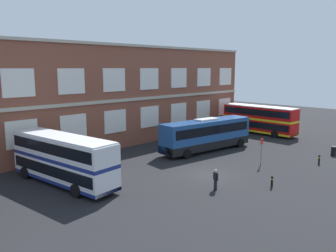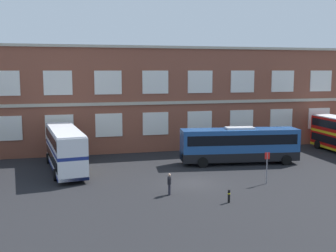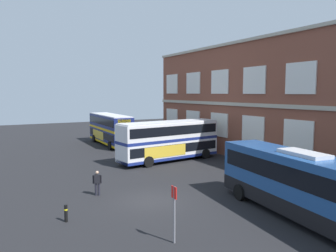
{
  "view_description": "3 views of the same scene",
  "coord_description": "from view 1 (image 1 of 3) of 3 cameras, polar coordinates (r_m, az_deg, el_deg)",
  "views": [
    {
      "loc": [
        -23.59,
        -18.17,
        9.57
      ],
      "look_at": [
        -3.17,
        2.18,
        4.62
      ],
      "focal_mm": 36.37,
      "sensor_mm": 36.0,
      "label": 1
    },
    {
      "loc": [
        -10.34,
        -32.3,
        9.56
      ],
      "look_at": [
        -1.89,
        1.06,
        4.85
      ],
      "focal_mm": 43.77,
      "sensor_mm": 36.0,
      "label": 2
    },
    {
      "loc": [
        18.87,
        -9.02,
        6.98
      ],
      "look_at": [
        -5.12,
        4.13,
        4.22
      ],
      "focal_mm": 35.36,
      "sensor_mm": 36.0,
      "label": 3
    }
  ],
  "objects": [
    {
      "name": "ground_plane",
      "position": [
        32.48,
        4.21,
        -7.41
      ],
      "size": [
        120.0,
        120.0,
        0.0
      ],
      "primitive_type": "plane",
      "color": "black"
    },
    {
      "name": "brick_terminal_building",
      "position": [
        43.25,
        -12.1,
        4.83
      ],
      "size": [
        48.83,
        8.19,
        12.34
      ],
      "color": "brown",
      "rests_on": "ground"
    },
    {
      "name": "waiting_passenger",
      "position": [
        27.4,
        7.98,
        -8.73
      ],
      "size": [
        0.38,
        0.62,
        1.7
      ],
      "color": "black",
      "rests_on": "ground"
    },
    {
      "name": "station_litter_bin",
      "position": [
        41.76,
        26.01,
        -3.77
      ],
      "size": [
        0.6,
        0.6,
        1.03
      ],
      "color": "black",
      "rests_on": "ground"
    },
    {
      "name": "safety_bollard_west",
      "position": [
        29.11,
        17.03,
        -8.86
      ],
      "size": [
        0.19,
        0.19,
        0.95
      ],
      "color": "black",
      "rests_on": "ground"
    },
    {
      "name": "double_decker_far",
      "position": [
        51.61,
        15.05,
        1.15
      ],
      "size": [
        3.06,
        11.06,
        4.07
      ],
      "color": "red",
      "rests_on": "ground"
    },
    {
      "name": "touring_coach",
      "position": [
        39.63,
        6.46,
        -1.46
      ],
      "size": [
        12.23,
        4.08,
        3.8
      ],
      "color": "navy",
      "rests_on": "ground"
    },
    {
      "name": "safety_bollard_east",
      "position": [
        37.43,
        23.99,
        -5.15
      ],
      "size": [
        0.19,
        0.19,
        0.95
      ],
      "color": "black",
      "rests_on": "ground"
    },
    {
      "name": "bus_stand_flag",
      "position": [
        34.84,
        15.38,
        -3.77
      ],
      "size": [
        0.44,
        0.1,
        2.7
      ],
      "color": "slate",
      "rests_on": "ground"
    },
    {
      "name": "double_decker_middle",
      "position": [
        29.51,
        -17.18,
        -5.26
      ],
      "size": [
        3.86,
        11.23,
        4.07
      ],
      "color": "silver",
      "rests_on": "ground"
    }
  ]
}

